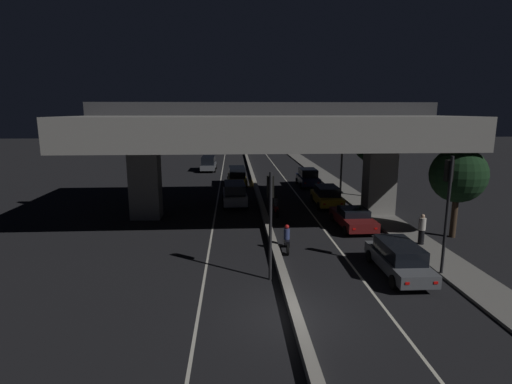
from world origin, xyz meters
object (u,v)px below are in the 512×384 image
at_px(car_silver_lead_oncoming, 235,193).
at_px(car_dark_blue_fourth, 308,177).
at_px(traffic_light_left_of_median, 270,207).
at_px(car_taxi_yellow_second_oncoming, 237,176).
at_px(car_grey_lead, 399,258).
at_px(motorcycle_red_filtering_mid, 276,207).
at_px(car_grey_third_oncoming, 208,163).
at_px(car_taxi_yellow_third, 327,196).
at_px(motorcycle_black_filtering_near, 287,240).
at_px(street_lamp, 339,145).
at_px(traffic_light_right_of_median, 448,196).
at_px(pedestrian_on_sidewalk, 422,229).
at_px(car_dark_red_second, 353,218).

bearing_deg(car_silver_lead_oncoming, car_dark_blue_fourth, 134.17).
relative_size(traffic_light_left_of_median, car_taxi_yellow_second_oncoming, 1.10).
bearing_deg(car_dark_blue_fourth, car_grey_lead, -179.32).
distance_m(traffic_light_left_of_median, motorcycle_red_filtering_mid, 11.58).
bearing_deg(car_grey_third_oncoming, car_grey_lead, 18.37).
xyz_separation_m(car_taxi_yellow_third, car_grey_third_oncoming, (-10.54, 19.72, 0.12)).
relative_size(car_silver_lead_oncoming, motorcycle_black_filtering_near, 2.47).
distance_m(traffic_light_left_of_median, car_taxi_yellow_third, 15.18).
bearing_deg(street_lamp, motorcycle_red_filtering_mid, -132.68).
bearing_deg(traffic_light_left_of_median, car_grey_lead, 1.46).
bearing_deg(car_grey_lead, car_grey_third_oncoming, 18.29).
bearing_deg(traffic_light_right_of_median, traffic_light_left_of_median, 179.96).
relative_size(car_grey_lead, car_grey_third_oncoming, 1.01).
relative_size(car_taxi_yellow_third, pedestrian_on_sidewalk, 2.58).
distance_m(traffic_light_left_of_median, car_silver_lead_oncoming, 14.94).
height_order(traffic_light_left_of_median, car_dark_blue_fourth, traffic_light_left_of_median).
height_order(car_taxi_yellow_third, car_silver_lead_oncoming, car_silver_lead_oncoming).
distance_m(car_silver_lead_oncoming, car_grey_third_oncoming, 19.11).
bearing_deg(motorcycle_red_filtering_mid, car_grey_third_oncoming, 13.19).
height_order(traffic_light_left_of_median, street_lamp, street_lamp).
height_order(car_taxi_yellow_third, pedestrian_on_sidewalk, pedestrian_on_sidewalk).
distance_m(car_grey_third_oncoming, pedestrian_on_sidewalk, 32.55).
relative_size(car_grey_lead, motorcycle_red_filtering_mid, 2.39).
bearing_deg(traffic_light_left_of_median, pedestrian_on_sidewalk, 23.87).
xyz_separation_m(car_taxi_yellow_third, pedestrian_on_sidewalk, (3.06, -9.85, 0.14)).
relative_size(car_dark_red_second, car_taxi_yellow_second_oncoming, 1.05).
relative_size(car_dark_red_second, motorcycle_black_filtering_near, 2.43).
xyz_separation_m(street_lamp, car_dark_blue_fourth, (-1.86, 4.34, -3.61)).
height_order(traffic_light_right_of_median, car_taxi_yellow_third, traffic_light_right_of_median).
relative_size(car_dark_blue_fourth, car_grey_third_oncoming, 0.92).
bearing_deg(street_lamp, car_dark_red_second, -99.12).
xyz_separation_m(car_dark_red_second, car_dark_blue_fourth, (-0.21, 14.63, 0.23)).
bearing_deg(motorcycle_black_filtering_near, car_dark_blue_fourth, -11.80).
xyz_separation_m(street_lamp, car_taxi_yellow_third, (-1.94, -4.19, -3.67)).
bearing_deg(car_dark_red_second, motorcycle_black_filtering_near, 128.93).
bearing_deg(motorcycle_black_filtering_near, pedestrian_on_sidewalk, -85.17).
bearing_deg(car_grey_third_oncoming, car_taxi_yellow_second_oncoming, 19.55).
xyz_separation_m(traffic_light_left_of_median, street_lamp, (7.77, 17.98, 1.16)).
relative_size(car_grey_lead, car_silver_lead_oncoming, 0.99).
height_order(car_grey_lead, car_silver_lead_oncoming, car_silver_lead_oncoming).
relative_size(traffic_light_right_of_median, car_silver_lead_oncoming, 1.17).
distance_m(car_grey_lead, motorcycle_red_filtering_mid, 11.90).
bearing_deg(car_dark_red_second, car_dark_blue_fourth, -0.45).
height_order(car_grey_lead, motorcycle_black_filtering_near, car_grey_lead).
xyz_separation_m(car_dark_blue_fourth, car_grey_third_oncoming, (-10.62, 11.18, 0.06)).
height_order(car_dark_red_second, car_taxi_yellow_second_oncoming, car_taxi_yellow_second_oncoming).
relative_size(traffic_light_right_of_median, pedestrian_on_sidewalk, 3.21).
relative_size(street_lamp, car_dark_blue_fourth, 1.76).
xyz_separation_m(motorcycle_black_filtering_near, motorcycle_red_filtering_mid, (0.24, 7.58, 0.00)).
bearing_deg(car_grey_third_oncoming, traffic_light_left_of_median, 8.56).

